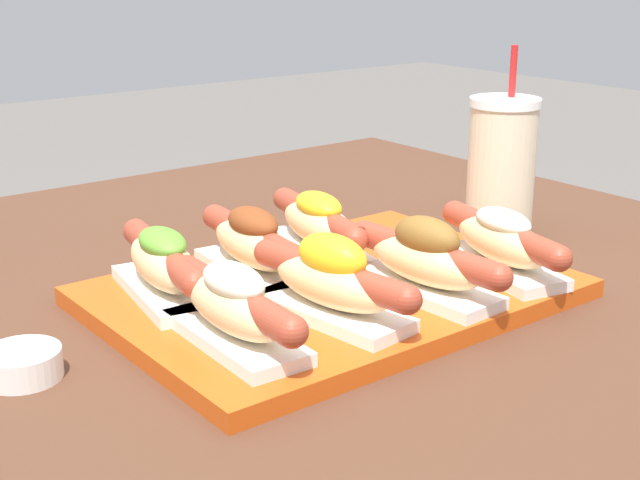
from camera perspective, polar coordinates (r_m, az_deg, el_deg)
The scene contains 10 objects.
serving_tray at distance 0.88m, azimuth 0.80°, elevation -3.34°, with size 0.44×0.32×0.02m.
hot_dog_0 at distance 0.74m, azimuth -5.51°, elevation -4.22°, with size 0.07×0.20×0.07m.
hot_dog_1 at distance 0.79m, azimuth 0.78°, elevation -2.62°, with size 0.08×0.20×0.08m.
hot_dog_2 at distance 0.85m, azimuth 6.81°, elevation -1.27°, with size 0.07×0.20×0.08m.
hot_dog_3 at distance 0.92m, azimuth 11.56°, elevation -0.08°, with size 0.09×0.19×0.07m.
hot_dog_4 at distance 0.85m, azimuth -9.98°, elevation -1.50°, with size 0.08×0.19×0.07m.
hot_dog_5 at distance 0.89m, azimuth -4.29°, elevation -0.23°, with size 0.07×0.20×0.07m.
hot_dog_6 at distance 0.95m, azimuth -0.10°, elevation 1.01°, with size 0.09×0.19×0.07m.
sauce_bowl at distance 0.76m, azimuth -18.53°, elevation -7.44°, with size 0.06×0.06×0.02m.
drink_cup at distance 1.09m, azimuth 11.53°, elevation 4.59°, with size 0.08×0.08×0.23m.
Camera 1 is at (-0.54, -0.68, 1.08)m, focal length 50.00 mm.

